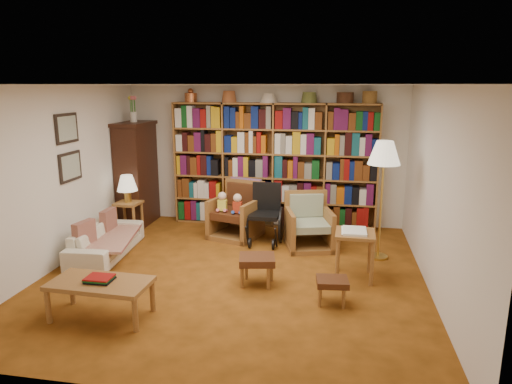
% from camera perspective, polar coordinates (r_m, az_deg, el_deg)
% --- Properties ---
extents(floor, '(5.00, 5.00, 0.00)m').
position_cam_1_polar(floor, '(6.27, -2.72, -10.24)').
color(floor, '#8F4E16').
rests_on(floor, ground).
extents(ceiling, '(5.00, 5.00, 0.00)m').
position_cam_1_polar(ceiling, '(5.75, -3.00, 13.25)').
color(ceiling, silver).
rests_on(ceiling, wall_back).
extents(wall_back, '(5.00, 0.00, 5.00)m').
position_cam_1_polar(wall_back, '(8.30, 1.02, 4.58)').
color(wall_back, white).
rests_on(wall_back, floor).
extents(wall_front, '(5.00, 0.00, 5.00)m').
position_cam_1_polar(wall_front, '(3.59, -11.89, -7.36)').
color(wall_front, white).
rests_on(wall_front, floor).
extents(wall_left, '(0.00, 5.00, 5.00)m').
position_cam_1_polar(wall_left, '(6.88, -23.59, 1.68)').
color(wall_left, white).
rests_on(wall_left, floor).
extents(wall_right, '(0.00, 5.00, 5.00)m').
position_cam_1_polar(wall_right, '(5.86, 21.69, 0.01)').
color(wall_right, white).
rests_on(wall_right, floor).
extents(bookshelf, '(3.60, 0.30, 2.42)m').
position_cam_1_polar(bookshelf, '(8.12, 2.22, 3.81)').
color(bookshelf, '#9B6630').
rests_on(bookshelf, floor).
extents(curio_cabinet, '(0.50, 0.95, 2.40)m').
position_cam_1_polar(curio_cabinet, '(8.53, -14.68, 2.37)').
color(curio_cabinet, '#35190E').
rests_on(curio_cabinet, floor).
extents(framed_pictures, '(0.03, 0.52, 0.97)m').
position_cam_1_polar(framed_pictures, '(7.06, -22.39, 5.15)').
color(framed_pictures, black).
rests_on(framed_pictures, wall_left).
extents(sofa, '(1.62, 0.74, 0.46)m').
position_cam_1_polar(sofa, '(7.22, -18.23, -5.77)').
color(sofa, beige).
rests_on(sofa, floor).
extents(sofa_throw, '(0.95, 1.41, 0.04)m').
position_cam_1_polar(sofa_throw, '(7.17, -17.91, -5.27)').
color(sofa_throw, beige).
rests_on(sofa_throw, sofa).
extents(cushion_left, '(0.11, 0.36, 0.35)m').
position_cam_1_polar(cushion_left, '(7.50, -17.97, -3.26)').
color(cushion_left, maroon).
rests_on(cushion_left, sofa).
extents(cushion_right, '(0.18, 0.38, 0.37)m').
position_cam_1_polar(cushion_right, '(6.92, -20.67, -4.84)').
color(cushion_right, maroon).
rests_on(cushion_right, sofa).
extents(side_table_lamp, '(0.42, 0.42, 0.56)m').
position_cam_1_polar(side_table_lamp, '(8.06, -15.61, -2.25)').
color(side_table_lamp, '#9B6630').
rests_on(side_table_lamp, floor).
extents(table_lamp, '(0.34, 0.34, 0.47)m').
position_cam_1_polar(table_lamp, '(7.95, -15.82, 0.98)').
color(table_lamp, gold).
rests_on(table_lamp, side_table_lamp).
extents(armchair_leather, '(0.95, 0.96, 0.94)m').
position_cam_1_polar(armchair_leather, '(7.73, -2.41, -2.67)').
color(armchair_leather, '#9B6630').
rests_on(armchair_leather, floor).
extents(armchair_sage, '(0.87, 0.88, 0.85)m').
position_cam_1_polar(armchair_sage, '(7.26, 6.69, -4.27)').
color(armchair_sage, '#9B6630').
rests_on(armchair_sage, floor).
extents(wheelchair, '(0.55, 0.76, 0.95)m').
position_cam_1_polar(wheelchair, '(7.40, 1.19, -2.95)').
color(wheelchair, black).
rests_on(wheelchair, floor).
extents(floor_lamp, '(0.46, 0.46, 1.74)m').
position_cam_1_polar(floor_lamp, '(6.69, 15.72, 4.15)').
color(floor_lamp, gold).
rests_on(floor_lamp, floor).
extents(side_table_papers, '(0.52, 0.52, 0.67)m').
position_cam_1_polar(side_table_papers, '(6.11, 12.27, -5.91)').
color(side_table_papers, '#9B6630').
rests_on(side_table_papers, floor).
extents(footstool_a, '(0.51, 0.46, 0.38)m').
position_cam_1_polar(footstool_a, '(5.85, 0.13, -8.69)').
color(footstool_a, '#502415').
rests_on(footstool_a, floor).
extents(footstool_b, '(0.39, 0.35, 0.31)m').
position_cam_1_polar(footstool_b, '(5.47, 9.51, -11.20)').
color(footstool_b, '#502415').
rests_on(footstool_b, floor).
extents(coffee_table, '(1.10, 0.58, 0.48)m').
position_cam_1_polar(coffee_table, '(5.33, -18.88, -10.99)').
color(coffee_table, '#9B6630').
rests_on(coffee_table, floor).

